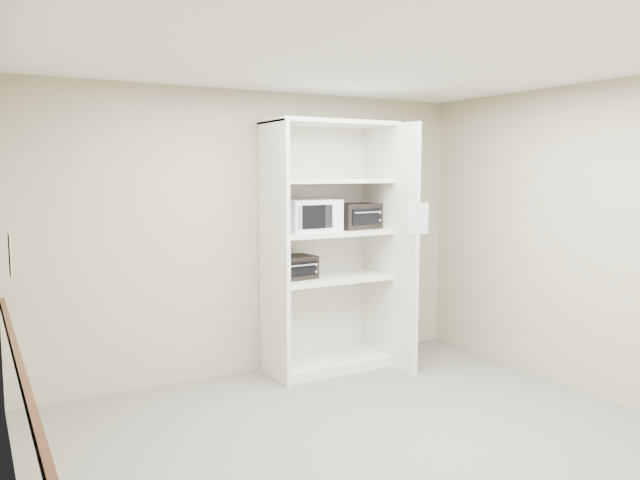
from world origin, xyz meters
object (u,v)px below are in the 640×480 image
shelving_unit (333,255)px  microwave (311,215)px  toaster_oven_lower (293,267)px  toaster_oven_upper (355,216)px

shelving_unit → microwave: shelving_unit is taller
shelving_unit → microwave: 0.46m
microwave → toaster_oven_lower: microwave is taller
shelving_unit → toaster_oven_lower: 0.42m
microwave → toaster_oven_lower: (-0.17, 0.03, -0.49)m
shelving_unit → toaster_oven_upper: shelving_unit is taller
toaster_oven_lower → toaster_oven_upper: bearing=-5.9°
microwave → toaster_oven_upper: size_ratio=1.16×
shelving_unit → toaster_oven_upper: (0.28, 0.04, 0.37)m
microwave → toaster_oven_upper: microwave is taller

